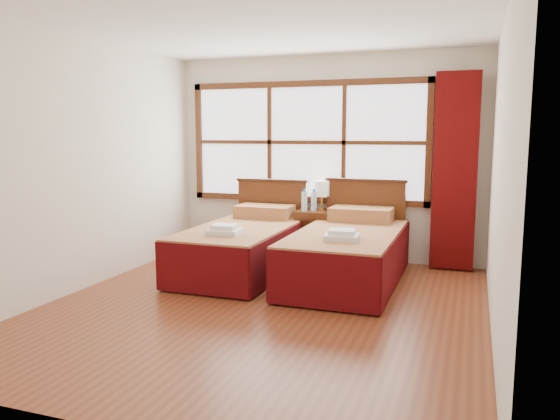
% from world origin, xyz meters
% --- Properties ---
extents(floor, '(4.50, 4.50, 0.00)m').
position_xyz_m(floor, '(0.00, 0.00, 0.00)').
color(floor, brown).
rests_on(floor, ground).
extents(ceiling, '(4.50, 4.50, 0.00)m').
position_xyz_m(ceiling, '(0.00, 0.00, 2.60)').
color(ceiling, white).
rests_on(ceiling, wall_back).
extents(wall_back, '(4.00, 0.00, 4.00)m').
position_xyz_m(wall_back, '(0.00, 2.25, 1.30)').
color(wall_back, silver).
rests_on(wall_back, floor).
extents(wall_left, '(0.00, 4.50, 4.50)m').
position_xyz_m(wall_left, '(-2.00, 0.00, 1.30)').
color(wall_left, silver).
rests_on(wall_left, floor).
extents(wall_right, '(0.00, 4.50, 4.50)m').
position_xyz_m(wall_right, '(2.00, 0.00, 1.30)').
color(wall_right, silver).
rests_on(wall_right, floor).
extents(window, '(3.16, 0.06, 1.56)m').
position_xyz_m(window, '(-0.25, 2.21, 1.50)').
color(window, white).
rests_on(window, wall_back).
extents(curtain, '(0.50, 0.16, 2.30)m').
position_xyz_m(curtain, '(1.60, 2.11, 1.17)').
color(curtain, '#5A0909').
rests_on(curtain, wall_back).
extents(bed_left, '(1.05, 2.07, 1.02)m').
position_xyz_m(bed_left, '(-0.69, 1.20, 0.31)').
color(bed_left, '#37190B').
rests_on(bed_left, floor).
extents(bed_right, '(1.09, 2.11, 1.06)m').
position_xyz_m(bed_right, '(0.55, 1.20, 0.32)').
color(bed_right, '#37190B').
rests_on(bed_right, floor).
extents(nightstand, '(0.49, 0.48, 0.65)m').
position_xyz_m(nightstand, '(-0.04, 1.99, 0.32)').
color(nightstand, '#4F2611').
rests_on(nightstand, floor).
extents(towels_left, '(0.36, 0.32, 0.10)m').
position_xyz_m(towels_left, '(-0.69, 0.66, 0.59)').
color(towels_left, white).
rests_on(towels_left, bed_left).
extents(towels_right, '(0.37, 0.34, 0.10)m').
position_xyz_m(towels_right, '(0.59, 0.67, 0.61)').
color(towels_right, white).
rests_on(towels_right, bed_right).
extents(lamp, '(0.19, 0.19, 0.37)m').
position_xyz_m(lamp, '(-0.00, 2.09, 0.91)').
color(lamp, '#BF903D').
rests_on(lamp, nightstand).
extents(bottle_near, '(0.07, 0.07, 0.28)m').
position_xyz_m(bottle_near, '(-0.17, 1.89, 0.78)').
color(bottle_near, silver).
rests_on(bottle_near, nightstand).
extents(bottle_far, '(0.07, 0.07, 0.28)m').
position_xyz_m(bottle_far, '(-0.07, 1.98, 0.78)').
color(bottle_far, silver).
rests_on(bottle_far, nightstand).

